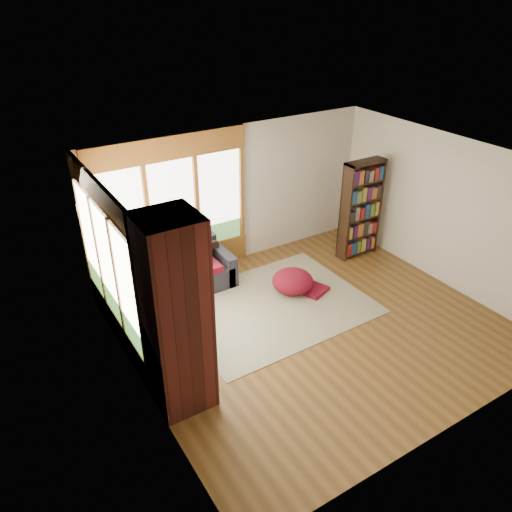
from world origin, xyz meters
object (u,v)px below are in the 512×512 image
brick_chimney (176,316)px  dog_tan (173,256)px  area_rug (272,306)px  dog_brindle (164,284)px  bookshelf (361,209)px  sectional_sofa (155,294)px  pouf (293,281)px

brick_chimney → dog_tan: 2.43m
area_rug → dog_brindle: 1.89m
bookshelf → dog_tan: size_ratio=1.76×
dog_tan → dog_brindle: (-0.43, -0.63, -0.06)m
bookshelf → sectional_sofa: bearing=176.1°
sectional_sofa → dog_brindle: dog_brindle is taller
area_rug → brick_chimney: bearing=-152.1°
area_rug → pouf: bearing=20.8°
area_rug → dog_tan: (-1.25, 1.08, 0.81)m
brick_chimney → sectional_sofa: 2.32m
brick_chimney → bookshelf: bearing=21.3°
sectional_sofa → dog_tan: size_ratio=2.03×
area_rug → bookshelf: bookshelf is taller
sectional_sofa → pouf: bearing=-22.3°
bookshelf → pouf: size_ratio=2.67×
pouf → dog_tan: 2.10m
bookshelf → dog_brindle: (-4.09, -0.19, -0.20)m
sectional_sofa → area_rug: size_ratio=0.71×
sectional_sofa → bookshelf: 4.15m
brick_chimney → sectional_sofa: bearing=77.7°
dog_tan → bookshelf: bearing=-18.2°
brick_chimney → area_rug: brick_chimney is taller
brick_chimney → dog_tan: (0.88, 2.21, -0.49)m
sectional_sofa → pouf: sectional_sofa is taller
sectional_sofa → dog_tan: 0.69m
brick_chimney → dog_tan: bearing=68.3°
pouf → dog_tan: size_ratio=0.66×
pouf → area_rug: bearing=-159.2°
brick_chimney → pouf: bearing=26.5°
pouf → dog_tan: dog_tan is taller
brick_chimney → dog_tan: size_ratio=2.40×
sectional_sofa → pouf: size_ratio=3.08×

